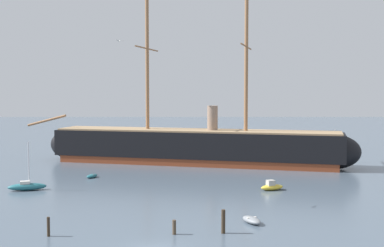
{
  "coord_description": "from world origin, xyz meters",
  "views": [
    {
      "loc": [
        3.21,
        -41.09,
        13.34
      ],
      "look_at": [
        2.94,
        32.86,
        8.28
      ],
      "focal_mm": 47.35,
      "sensor_mm": 36.0,
      "label": 1
    }
  ],
  "objects_px": {
    "motorboat_mid_right": "(274,187)",
    "dinghy_alongside_bow": "(94,176)",
    "sailboat_mid_left": "(29,186)",
    "mooring_piling_right_pair": "(225,222)",
    "tall_ship": "(197,146)",
    "sailboat_far_right": "(336,160)",
    "mooring_piling_nearest": "(50,227)",
    "mooring_piling_left_pair": "(176,227)",
    "seagull_in_flight": "(121,41)",
    "dinghy_foreground_right": "(254,220)"
  },
  "relations": [
    {
      "from": "motorboat_mid_right",
      "to": "dinghy_alongside_bow",
      "type": "relative_size",
      "value": 1.38
    },
    {
      "from": "sailboat_mid_left",
      "to": "mooring_piling_right_pair",
      "type": "bearing_deg",
      "value": -38.9
    },
    {
      "from": "tall_ship",
      "to": "sailboat_far_right",
      "type": "relative_size",
      "value": 10.0
    },
    {
      "from": "motorboat_mid_right",
      "to": "dinghy_alongside_bow",
      "type": "distance_m",
      "value": 27.23
    },
    {
      "from": "mooring_piling_nearest",
      "to": "mooring_piling_left_pair",
      "type": "relative_size",
      "value": 1.33
    },
    {
      "from": "sailboat_far_right",
      "to": "seagull_in_flight",
      "type": "xyz_separation_m",
      "value": [
        -33.82,
        -33.64,
        18.22
      ]
    },
    {
      "from": "sailboat_far_right",
      "to": "dinghy_alongside_bow",
      "type": "bearing_deg",
      "value": -159.08
    },
    {
      "from": "dinghy_foreground_right",
      "to": "motorboat_mid_right",
      "type": "xyz_separation_m",
      "value": [
        4.6,
        16.54,
        0.14
      ]
    },
    {
      "from": "tall_ship",
      "to": "seagull_in_flight",
      "type": "bearing_deg",
      "value": -105.24
    },
    {
      "from": "mooring_piling_left_pair",
      "to": "seagull_in_flight",
      "type": "distance_m",
      "value": 22.43
    },
    {
      "from": "dinghy_alongside_bow",
      "to": "tall_ship",
      "type": "bearing_deg",
      "value": 41.99
    },
    {
      "from": "dinghy_alongside_bow",
      "to": "mooring_piling_right_pair",
      "type": "height_order",
      "value": "mooring_piling_right_pair"
    },
    {
      "from": "mooring_piling_nearest",
      "to": "mooring_piling_left_pair",
      "type": "xyz_separation_m",
      "value": [
        11.37,
        0.62,
        -0.22
      ]
    },
    {
      "from": "tall_ship",
      "to": "mooring_piling_right_pair",
      "type": "relative_size",
      "value": 27.32
    },
    {
      "from": "seagull_in_flight",
      "to": "mooring_piling_nearest",
      "type": "bearing_deg",
      "value": -111.7
    },
    {
      "from": "tall_ship",
      "to": "sailboat_mid_left",
      "type": "height_order",
      "value": "tall_ship"
    },
    {
      "from": "tall_ship",
      "to": "sailboat_mid_left",
      "type": "bearing_deg",
      "value": -133.55
    },
    {
      "from": "sailboat_mid_left",
      "to": "motorboat_mid_right",
      "type": "xyz_separation_m",
      "value": [
        32.29,
        0.13,
        -0.07
      ]
    },
    {
      "from": "mooring_piling_nearest",
      "to": "mooring_piling_right_pair",
      "type": "height_order",
      "value": "mooring_piling_right_pair"
    },
    {
      "from": "mooring_piling_right_pair",
      "to": "sailboat_far_right",
      "type": "bearing_deg",
      "value": 63.08
    },
    {
      "from": "sailboat_mid_left",
      "to": "sailboat_far_right",
      "type": "bearing_deg",
      "value": 27.79
    },
    {
      "from": "sailboat_far_right",
      "to": "sailboat_mid_left",
      "type": "bearing_deg",
      "value": -152.21
    },
    {
      "from": "tall_ship",
      "to": "seagull_in_flight",
      "type": "height_order",
      "value": "tall_ship"
    },
    {
      "from": "dinghy_foreground_right",
      "to": "mooring_piling_nearest",
      "type": "relative_size",
      "value": 1.7
    },
    {
      "from": "mooring_piling_right_pair",
      "to": "seagull_in_flight",
      "type": "relative_size",
      "value": 1.94
    },
    {
      "from": "seagull_in_flight",
      "to": "dinghy_foreground_right",
      "type": "bearing_deg",
      "value": -28.85
    },
    {
      "from": "mooring_piling_right_pair",
      "to": "mooring_piling_left_pair",
      "type": "bearing_deg",
      "value": -175.52
    },
    {
      "from": "motorboat_mid_right",
      "to": "sailboat_far_right",
      "type": "distance_m",
      "value": 29.11
    },
    {
      "from": "dinghy_foreground_right",
      "to": "mooring_piling_right_pair",
      "type": "bearing_deg",
      "value": -131.14
    },
    {
      "from": "mooring_piling_left_pair",
      "to": "dinghy_foreground_right",
      "type": "bearing_deg",
      "value": 26.88
    },
    {
      "from": "sailboat_far_right",
      "to": "dinghy_foreground_right",
      "type": "bearing_deg",
      "value": -115.5
    },
    {
      "from": "motorboat_mid_right",
      "to": "sailboat_far_right",
      "type": "height_order",
      "value": "sailboat_far_right"
    },
    {
      "from": "mooring_piling_nearest",
      "to": "seagull_in_flight",
      "type": "distance_m",
      "value": 22.17
    },
    {
      "from": "mooring_piling_nearest",
      "to": "sailboat_far_right",
      "type": "bearing_deg",
      "value": 49.85
    },
    {
      "from": "dinghy_foreground_right",
      "to": "dinghy_alongside_bow",
      "type": "xyz_separation_m",
      "value": [
        -20.99,
        25.82,
        -0.05
      ]
    },
    {
      "from": "seagull_in_flight",
      "to": "sailboat_far_right",
      "type": "bearing_deg",
      "value": 44.84
    },
    {
      "from": "motorboat_mid_right",
      "to": "sailboat_far_right",
      "type": "xyz_separation_m",
      "value": [
        15.14,
        24.86,
        0.04
      ]
    },
    {
      "from": "sailboat_mid_left",
      "to": "dinghy_alongside_bow",
      "type": "distance_m",
      "value": 11.56
    },
    {
      "from": "dinghy_foreground_right",
      "to": "sailboat_far_right",
      "type": "relative_size",
      "value": 0.5
    },
    {
      "from": "mooring_piling_right_pair",
      "to": "seagull_in_flight",
      "type": "xyz_separation_m",
      "value": [
        -11.04,
        11.24,
        17.63
      ]
    },
    {
      "from": "dinghy_foreground_right",
      "to": "sailboat_mid_left",
      "type": "height_order",
      "value": "sailboat_mid_left"
    },
    {
      "from": "dinghy_foreground_right",
      "to": "mooring_piling_right_pair",
      "type": "xyz_separation_m",
      "value": [
        -3.04,
        -3.48,
        0.78
      ]
    },
    {
      "from": "sailboat_mid_left",
      "to": "mooring_piling_right_pair",
      "type": "xyz_separation_m",
      "value": [
        24.65,
        -19.89,
        0.57
      ]
    },
    {
      "from": "tall_ship",
      "to": "seagull_in_flight",
      "type": "xyz_separation_m",
      "value": [
        -8.77,
        -32.17,
        15.56
      ]
    },
    {
      "from": "mooring_piling_left_pair",
      "to": "mooring_piling_right_pair",
      "type": "xyz_separation_m",
      "value": [
        4.53,
        0.35,
        0.44
      ]
    },
    {
      "from": "dinghy_alongside_bow",
      "to": "mooring_piling_left_pair",
      "type": "bearing_deg",
      "value": -65.65
    },
    {
      "from": "dinghy_foreground_right",
      "to": "seagull_in_flight",
      "type": "xyz_separation_m",
      "value": [
        -14.08,
        7.76,
        18.4
      ]
    },
    {
      "from": "sailboat_far_right",
      "to": "seagull_in_flight",
      "type": "height_order",
      "value": "seagull_in_flight"
    },
    {
      "from": "dinghy_foreground_right",
      "to": "sailboat_mid_left",
      "type": "relative_size",
      "value": 0.47
    },
    {
      "from": "dinghy_alongside_bow",
      "to": "sailboat_far_right",
      "type": "distance_m",
      "value": 43.61
    }
  ]
}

